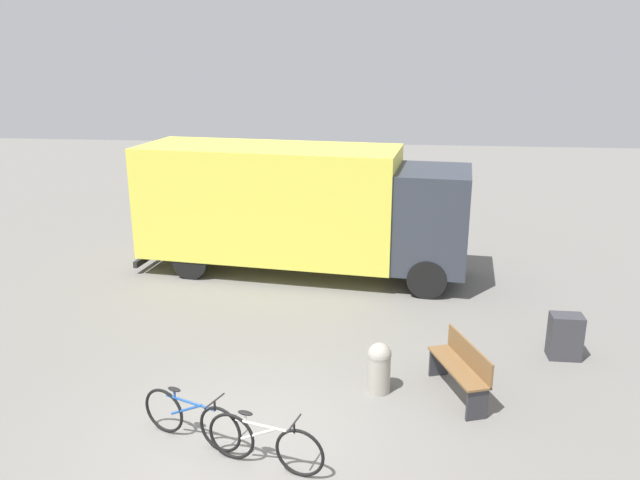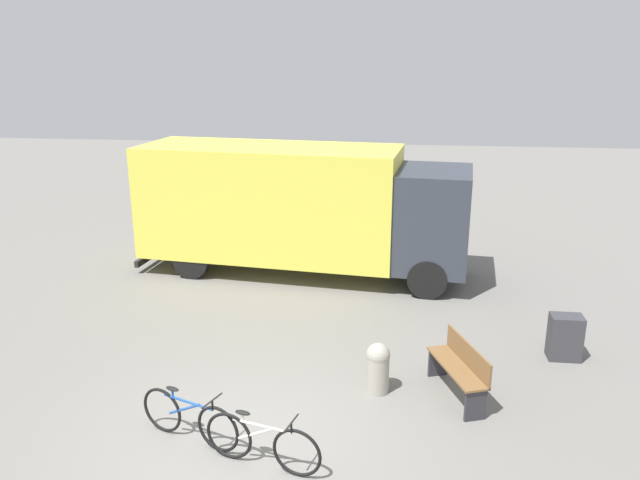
% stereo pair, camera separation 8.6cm
% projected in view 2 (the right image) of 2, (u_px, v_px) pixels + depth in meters
% --- Properties ---
extents(ground_plane, '(60.00, 60.00, 0.00)m').
position_uv_depth(ground_plane, '(240.00, 443.00, 8.81)').
color(ground_plane, slate).
extents(delivery_truck, '(8.20, 3.14, 3.13)m').
position_uv_depth(delivery_truck, '(298.00, 205.00, 15.18)').
color(delivery_truck, '#EAE04C').
rests_on(delivery_truck, ground).
extents(park_bench, '(0.88, 1.53, 0.91)m').
position_uv_depth(park_bench, '(460.00, 367.00, 9.87)').
color(park_bench, brown).
rests_on(park_bench, ground).
extents(bicycle_near, '(1.59, 0.69, 0.78)m').
position_uv_depth(bicycle_near, '(189.00, 418.00, 8.76)').
color(bicycle_near, black).
rests_on(bicycle_near, ground).
extents(bicycle_middle, '(1.64, 0.56, 0.78)m').
position_uv_depth(bicycle_middle, '(262.00, 443.00, 8.21)').
color(bicycle_middle, black).
rests_on(bicycle_middle, ground).
extents(bollard_near_bench, '(0.38, 0.38, 0.85)m').
position_uv_depth(bollard_near_bench, '(378.00, 366.00, 10.02)').
color(bollard_near_bench, '#9E998C').
rests_on(bollard_near_bench, ground).
extents(utility_box, '(0.56, 0.39, 0.82)m').
position_uv_depth(utility_box, '(565.00, 337.00, 11.13)').
color(utility_box, '#38383D').
rests_on(utility_box, ground).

